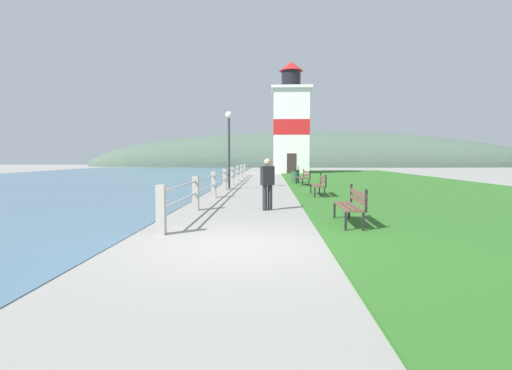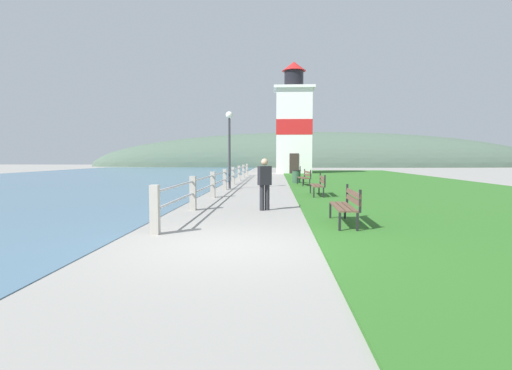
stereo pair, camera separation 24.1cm
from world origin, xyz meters
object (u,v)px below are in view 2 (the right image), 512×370
object	(u,v)px
trash_bin	(296,177)
park_bench_midway	(319,184)
park_bench_by_lighthouse	(298,172)
person_strolling	(265,182)
lighthouse	(294,125)
park_bench_near	(347,204)
park_bench_far	(305,177)
lamp_post	(229,135)

from	to	relation	value
trash_bin	park_bench_midway	bearing A→B (deg)	-86.43
park_bench_by_lighthouse	person_strolling	distance (m)	17.96
park_bench_by_lighthouse	lighthouse	bearing A→B (deg)	-86.38
park_bench_near	park_bench_far	size ratio (longest dim) A/B	0.98
park_bench_by_lighthouse	trash_bin	xyz separation A→B (m)	(-0.43, -5.58, -0.11)
park_bench_far	lamp_post	xyz separation A→B (m)	(-4.03, -1.95, 2.20)
park_bench_near	person_strolling	world-z (taller)	person_strolling
park_bench_near	lighthouse	bearing A→B (deg)	-88.91
park_bench_midway	lighthouse	size ratio (longest dim) A/B	0.17
trash_bin	park_bench_near	bearing A→B (deg)	-88.55
trash_bin	lamp_post	world-z (taller)	lamp_post
park_bench_midway	park_bench_far	distance (m)	6.08
park_bench_far	park_bench_by_lighthouse	xyz separation A→B (m)	(0.05, 7.48, -0.00)
park_bench_by_lighthouse	lighthouse	xyz separation A→B (m)	(0.10, 10.43, 4.26)
park_bench_near	park_bench_midway	bearing A→B (deg)	-89.59
park_bench_by_lighthouse	park_bench_near	bearing A→B (deg)	94.05
park_bench_near	person_strolling	bearing A→B (deg)	-52.95
park_bench_midway	park_bench_far	xyz separation A→B (m)	(-0.12, 6.08, -0.00)
park_bench_by_lighthouse	park_bench_midway	bearing A→B (deg)	94.48
park_bench_midway	trash_bin	bearing A→B (deg)	-85.69
park_bench_near	lamp_post	bearing A→B (deg)	-68.80
person_strolling	lamp_post	xyz separation A→B (m)	(-2.04, 8.41, 1.88)
park_bench_far	park_bench_by_lighthouse	world-z (taller)	same
park_bench_near	lighthouse	world-z (taller)	lighthouse
lighthouse	lamp_post	size ratio (longest dim) A/B	2.80
park_bench_far	park_bench_by_lighthouse	size ratio (longest dim) A/B	1.05
park_bench_midway	trash_bin	distance (m)	8.00
lighthouse	trash_bin	distance (m)	16.61
park_bench_by_lighthouse	person_strolling	size ratio (longest dim) A/B	1.11
park_bench_far	park_bench_near	bearing A→B (deg)	83.34
park_bench_far	person_strolling	xyz separation A→B (m)	(-1.99, -10.36, 0.32)
person_strolling	park_bench_midway	bearing A→B (deg)	-51.83
park_bench_near	person_strolling	distance (m)	3.43
park_bench_by_lighthouse	person_strolling	world-z (taller)	person_strolling
trash_bin	person_strolling	bearing A→B (deg)	-97.48
park_bench_near	trash_bin	xyz separation A→B (m)	(-0.38, 15.03, -0.12)
park_bench_near	park_bench_midway	size ratio (longest dim) A/B	0.98
person_strolling	park_bench_far	bearing A→B (deg)	-36.45
lamp_post	trash_bin	bearing A→B (deg)	46.53
park_bench_near	park_bench_by_lighthouse	bearing A→B (deg)	-88.77
park_bench_near	park_bench_far	distance (m)	13.13
lighthouse	lamp_post	xyz separation A→B (m)	(-4.18, -19.86, -2.06)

